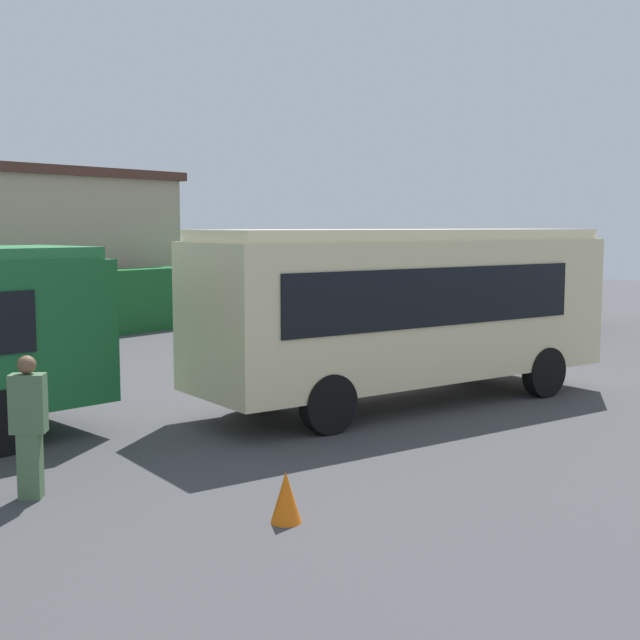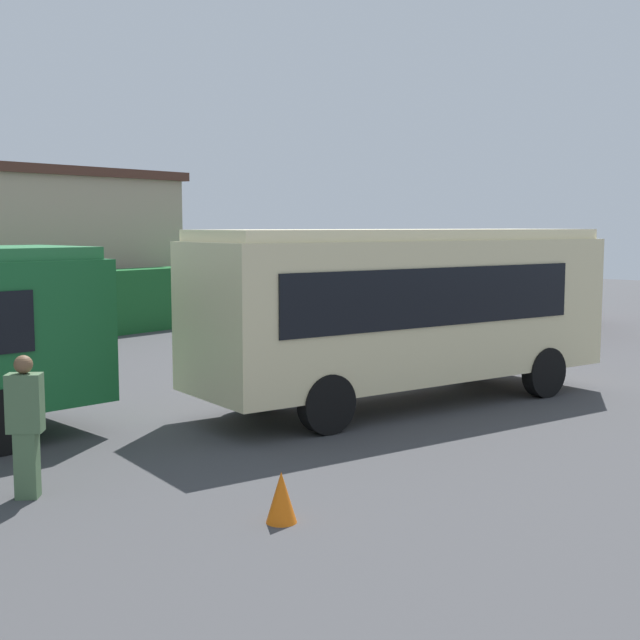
{
  "view_description": "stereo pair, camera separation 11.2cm",
  "coord_description": "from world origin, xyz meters",
  "px_view_note": "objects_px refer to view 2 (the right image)",
  "views": [
    {
      "loc": [
        -15.12,
        -10.38,
        3.39
      ],
      "look_at": [
        -0.85,
        1.01,
        1.38
      ],
      "focal_mm": 48.03,
      "sensor_mm": 36.0,
      "label": 1
    },
    {
      "loc": [
        -15.05,
        -10.47,
        3.39
      ],
      "look_at": [
        -0.85,
        1.01,
        1.38
      ],
      "focal_mm": 48.03,
      "sensor_mm": 36.0,
      "label": 2
    }
  ],
  "objects_px": {
    "bus_maroon": "(511,273)",
    "person_center": "(26,423)",
    "bus_cream": "(406,305)",
    "traffic_cone": "(281,497)",
    "person_right": "(284,342)"
  },
  "relations": [
    {
      "from": "bus_cream",
      "to": "person_right",
      "type": "bearing_deg",
      "value": 100.67
    },
    {
      "from": "person_right",
      "to": "person_center",
      "type": "bearing_deg",
      "value": -156.14
    },
    {
      "from": "person_right",
      "to": "traffic_cone",
      "type": "relative_size",
      "value": 2.73
    },
    {
      "from": "person_center",
      "to": "traffic_cone",
      "type": "distance_m",
      "value": 3.41
    },
    {
      "from": "person_center",
      "to": "traffic_cone",
      "type": "xyz_separation_m",
      "value": [
        1.32,
        -3.07,
        -0.66
      ]
    },
    {
      "from": "bus_maroon",
      "to": "person_center",
      "type": "relative_size",
      "value": 5.35
    },
    {
      "from": "bus_cream",
      "to": "traffic_cone",
      "type": "xyz_separation_m",
      "value": [
        -6.5,
        -2.57,
        -1.61
      ]
    },
    {
      "from": "traffic_cone",
      "to": "person_center",
      "type": "bearing_deg",
      "value": 113.3
    },
    {
      "from": "bus_maroon",
      "to": "traffic_cone",
      "type": "distance_m",
      "value": 19.3
    },
    {
      "from": "person_center",
      "to": "person_right",
      "type": "distance_m",
      "value": 8.64
    },
    {
      "from": "bus_maroon",
      "to": "person_center",
      "type": "height_order",
      "value": "bus_maroon"
    },
    {
      "from": "person_right",
      "to": "traffic_cone",
      "type": "bearing_deg",
      "value": -134.51
    },
    {
      "from": "bus_maroon",
      "to": "person_center",
      "type": "bearing_deg",
      "value": 5.48
    },
    {
      "from": "bus_cream",
      "to": "bus_maroon",
      "type": "bearing_deg",
      "value": 33.33
    },
    {
      "from": "bus_maroon",
      "to": "person_right",
      "type": "xyz_separation_m",
      "value": [
        -11.38,
        -0.25,
        -1.02
      ]
    }
  ]
}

